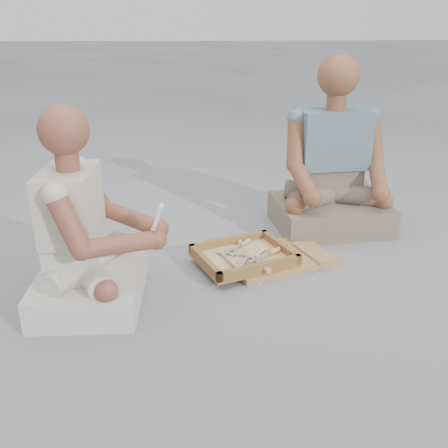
{
  "coord_description": "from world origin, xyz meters",
  "views": [
    {
      "loc": [
        -0.14,
        -1.9,
        1.15
      ],
      "look_at": [
        0.02,
        0.16,
        0.3
      ],
      "focal_mm": 40.0,
      "sensor_mm": 36.0,
      "label": 1
    }
  ],
  "objects": [
    {
      "name": "companion",
      "position": [
        0.69,
        0.82,
        0.33
      ],
      "size": [
        0.68,
        0.57,
        0.98
      ],
      "rotation": [
        0.0,
        0.0,
        3.24
      ],
      "color": "#776355",
      "rests_on": "ground"
    },
    {
      "name": "mobile_phone",
      "position": [
        -0.27,
        -0.01,
        0.41
      ],
      "size": [
        0.06,
        0.05,
        0.11
      ],
      "rotation": [
        -0.35,
        0.0,
        -1.71
      ],
      "color": "silver",
      "rests_on": "craftsman"
    },
    {
      "name": "carved_panel",
      "position": [
        0.31,
        0.37,
        0.02
      ],
      "size": [
        0.62,
        0.51,
        0.04
      ],
      "primitive_type": "cube",
      "rotation": [
        0.0,
        0.0,
        0.35
      ],
      "color": "brown",
      "rests_on": "ground"
    },
    {
      "name": "wood_chip_7",
      "position": [
        0.09,
        0.27,
        0.0
      ],
      "size": [
        0.02,
        0.02,
        0.0
      ],
      "primitive_type": "cube",
      "rotation": [
        0.0,
        0.0,
        2.46
      ],
      "color": "#D3BE7C",
      "rests_on": "ground"
    },
    {
      "name": "chisel_0",
      "position": [
        0.15,
        0.32,
        0.07
      ],
      "size": [
        0.22,
        0.08,
        0.02
      ],
      "rotation": [
        0.0,
        0.0,
        -0.27
      ],
      "color": "white",
      "rests_on": "tool_tray"
    },
    {
      "name": "chisel_3",
      "position": [
        0.2,
        0.19,
        0.07
      ],
      "size": [
        0.1,
        0.21,
        0.02
      ],
      "rotation": [
        0.0,
        0.0,
        -1.2
      ],
      "color": "white",
      "rests_on": "tool_tray"
    },
    {
      "name": "wood_chip_1",
      "position": [
        0.2,
        0.67,
        0.0
      ],
      "size": [
        0.02,
        0.02,
        0.0
      ],
      "primitive_type": "cube",
      "rotation": [
        0.0,
        0.0,
        1.48
      ],
      "color": "#D3BE7C",
      "rests_on": "ground"
    },
    {
      "name": "wood_chip_9",
      "position": [
        0.38,
        0.7,
        0.0
      ],
      "size": [
        0.02,
        0.02,
        0.0
      ],
      "primitive_type": "cube",
      "rotation": [
        0.0,
        0.0,
        1.29
      ],
      "color": "#D3BE7C",
      "rests_on": "ground"
    },
    {
      "name": "tool_tray",
      "position": [
        0.13,
        0.32,
        0.06
      ],
      "size": [
        0.55,
        0.5,
        0.06
      ],
      "rotation": [
        0.0,
        0.0,
        0.37
      ],
      "color": "brown",
      "rests_on": "carved_panel"
    },
    {
      "name": "chisel_2",
      "position": [
        0.15,
        0.32,
        0.07
      ],
      "size": [
        0.1,
        0.21,
        0.02
      ],
      "rotation": [
        0.0,
        0.0,
        1.2
      ],
      "color": "white",
      "rests_on": "tool_tray"
    },
    {
      "name": "wood_chip_2",
      "position": [
        0.4,
        0.67,
        0.0
      ],
      "size": [
        0.02,
        0.02,
        0.0
      ],
      "primitive_type": "cube",
      "rotation": [
        0.0,
        0.0,
        1.97
      ],
      "color": "#D3BE7C",
      "rests_on": "ground"
    },
    {
      "name": "wood_chip_6",
      "position": [
        -0.03,
        0.55,
        0.0
      ],
      "size": [
        0.02,
        0.02,
        0.0
      ],
      "primitive_type": "cube",
      "rotation": [
        0.0,
        0.0,
        1.04
      ],
      "color": "#D3BE7C",
      "rests_on": "ground"
    },
    {
      "name": "wood_chip_8",
      "position": [
        0.18,
        0.13,
        0.0
      ],
      "size": [
        0.02,
        0.02,
        0.0
      ],
      "primitive_type": "cube",
      "rotation": [
        0.0,
        0.0,
        0.31
      ],
      "color": "#D3BE7C",
      "rests_on": "ground"
    },
    {
      "name": "chisel_4",
      "position": [
        0.2,
        0.34,
        0.07
      ],
      "size": [
        0.17,
        0.17,
        0.02
      ],
      "rotation": [
        0.0,
        0.0,
        0.78
      ],
      "color": "white",
      "rests_on": "tool_tray"
    },
    {
      "name": "wood_chip_5",
      "position": [
        0.23,
        0.26,
        0.0
      ],
      "size": [
        0.02,
        0.02,
        0.0
      ],
      "primitive_type": "cube",
      "rotation": [
        0.0,
        0.0,
        2.62
      ],
      "color": "#D3BE7C",
      "rests_on": "ground"
    },
    {
      "name": "craftsman",
      "position": [
        -0.58,
        0.06,
        0.29
      ],
      "size": [
        0.57,
        0.56,
        0.85
      ],
      "rotation": [
        0.0,
        0.0,
        -1.6
      ],
      "color": "silver",
      "rests_on": "ground"
    },
    {
      "name": "chisel_6",
      "position": [
        0.12,
        0.47,
        0.06
      ],
      "size": [
        0.08,
        0.21,
        0.02
      ],
      "rotation": [
        0.0,
        0.0,
        1.26
      ],
      "color": "white",
      "rests_on": "tool_tray"
    },
    {
      "name": "chisel_1",
      "position": [
        0.17,
        0.34,
        0.07
      ],
      "size": [
        0.13,
        0.19,
        0.02
      ],
      "rotation": [
        0.0,
        0.0,
        1.0
      ],
      "color": "white",
      "rests_on": "tool_tray"
    },
    {
      "name": "wood_chip_0",
      "position": [
        0.44,
        0.16,
        0.0
      ],
      "size": [
        0.02,
        0.02,
        0.0
      ],
      "primitive_type": "cube",
      "rotation": [
        0.0,
        0.0,
        1.67
      ],
      "color": "#D3BE7C",
      "rests_on": "ground"
    },
    {
      "name": "wood_chip_10",
      "position": [
        0.44,
        0.5,
        0.0
      ],
      "size": [
        0.02,
        0.02,
        0.0
      ],
      "primitive_type": "cube",
      "rotation": [
        0.0,
        0.0,
        1.93
      ],
      "color": "#D3BE7C",
      "rests_on": "ground"
    },
    {
      "name": "chisel_7",
      "position": [
        0.13,
        0.45,
        0.07
      ],
      "size": [
        0.16,
        0.17,
        0.02
      ],
      "rotation": [
        0.0,
        0.0,
        0.82
      ],
      "color": "white",
      "rests_on": "tool_tray"
    },
    {
      "name": "ground",
      "position": [
        0.0,
        0.0,
        0.0
      ],
      "size": [
        60.0,
        60.0,
        0.0
      ],
      "primitive_type": "plane",
      "color": "gray",
      "rests_on": "ground"
    },
    {
      "name": "wood_chip_4",
      "position": [
        0.14,
        0.26,
        0.0
      ],
      "size": [
        0.02,
        0.02,
        0.0
      ],
      "primitive_type": "cube",
      "rotation": [
        0.0,
        0.0,
        1.2
      ],
      "color": "#D3BE7C",
      "rests_on": "ground"
    },
    {
      "name": "chisel_8",
      "position": [
        0.06,
        0.22,
        0.07
      ],
      "size": [
        0.09,
        0.21,
        0.02
      ],
      "rotation": [
        0.0,
        0.0,
        -1.21
      ],
      "color": "white",
      "rests_on": "tool_tray"
    },
    {
      "name": "wood_chip_3",
      "position": [
        0.2,
        0.39,
        0.0
      ],
      "size": [
        0.02,
        0.02,
        0.0
      ],
      "primitive_type": "cube",
      "rotation": [
        0.0,
        0.0,
        1.28
      ],
      "color": "#D3BE7C",
      "rests_on": "ground"
    },
    {
      "name": "chisel_5",
      "position": [
        0.26,
        0.33,
        0.07
      ],
      "size": [
        0.19,
        0.15,
        0.02
      ],
      "rotation": [
        0.0,
        0.0,
        0.65
      ],
      "color": "white",
      "rests_on": "tool_tray"
    }
  ]
}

